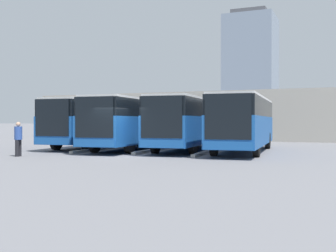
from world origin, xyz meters
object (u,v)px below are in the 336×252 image
(bus_1, at_px, (190,122))
(bus_2, at_px, (135,122))
(bus_0, at_px, (244,122))
(pedestrian, at_px, (18,138))
(bus_3, at_px, (97,122))

(bus_1, relative_size, bus_2, 1.00)
(bus_0, relative_size, bus_2, 1.00)
(pedestrian, bearing_deg, bus_0, 118.62)
(bus_1, bearing_deg, bus_0, 170.15)
(bus_0, distance_m, bus_3, 10.45)
(bus_1, distance_m, bus_3, 6.96)
(bus_2, relative_size, pedestrian, 6.42)
(bus_3, xyz_separation_m, pedestrian, (-0.47, 8.22, -0.84))
(bus_2, bearing_deg, bus_1, -173.10)
(bus_0, relative_size, bus_1, 1.00)
(bus_1, relative_size, pedestrian, 6.42)
(pedestrian, bearing_deg, bus_2, 148.52)
(bus_2, xyz_separation_m, bus_3, (3.48, -1.03, 0.00))
(bus_1, height_order, bus_2, same)
(bus_0, height_order, bus_1, same)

